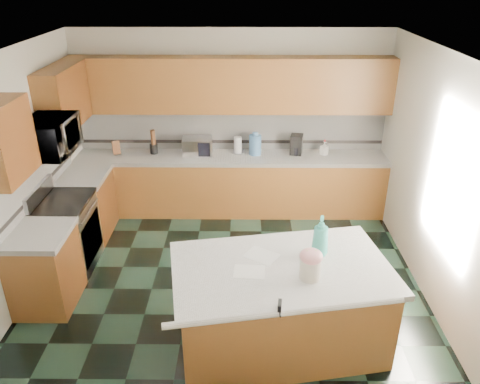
{
  "coord_description": "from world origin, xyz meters",
  "views": [
    {
      "loc": [
        0.19,
        -4.48,
        3.47
      ],
      "look_at": [
        0.15,
        0.35,
        1.12
      ],
      "focal_mm": 35.0,
      "sensor_mm": 36.0,
      "label": 1
    }
  ],
  "objects_px": {
    "soap_bottle_island": "(321,236)",
    "toaster_oven": "(197,146)",
    "knife_block": "(116,148)",
    "island_top": "(282,269)",
    "treat_jar": "(310,269)",
    "island_base": "(280,308)",
    "coffee_maker": "(296,144)"
  },
  "relations": [
    {
      "from": "soap_bottle_island",
      "to": "toaster_oven",
      "type": "xyz_separation_m",
      "value": [
        -1.43,
        2.68,
        -0.08
      ]
    },
    {
      "from": "knife_block",
      "to": "toaster_oven",
      "type": "xyz_separation_m",
      "value": [
        1.21,
        0.0,
        0.03
      ]
    },
    {
      "from": "island_top",
      "to": "treat_jar",
      "type": "distance_m",
      "value": 0.32
    },
    {
      "from": "island_base",
      "to": "coffee_maker",
      "type": "bearing_deg",
      "value": 71.88
    },
    {
      "from": "soap_bottle_island",
      "to": "toaster_oven",
      "type": "bearing_deg",
      "value": 131.84
    },
    {
      "from": "island_top",
      "to": "knife_block",
      "type": "height_order",
      "value": "knife_block"
    },
    {
      "from": "soap_bottle_island",
      "to": "coffee_maker",
      "type": "bearing_deg",
      "value": 102.81
    },
    {
      "from": "island_base",
      "to": "island_top",
      "type": "bearing_deg",
      "value": 80.06
    },
    {
      "from": "toaster_oven",
      "to": "island_base",
      "type": "bearing_deg",
      "value": -72.86
    },
    {
      "from": "soap_bottle_island",
      "to": "coffee_maker",
      "type": "distance_m",
      "value": 2.71
    },
    {
      "from": "treat_jar",
      "to": "soap_bottle_island",
      "type": "xyz_separation_m",
      "value": [
        0.14,
        0.38,
        0.11
      ]
    },
    {
      "from": "island_base",
      "to": "treat_jar",
      "type": "xyz_separation_m",
      "value": [
        0.24,
        -0.17,
        0.59
      ]
    },
    {
      "from": "island_top",
      "to": "knife_block",
      "type": "bearing_deg",
      "value": 118.16
    },
    {
      "from": "treat_jar",
      "to": "knife_block",
      "type": "bearing_deg",
      "value": 127.85
    },
    {
      "from": "toaster_oven",
      "to": "knife_block",
      "type": "bearing_deg",
      "value": 177.11
    },
    {
      "from": "island_top",
      "to": "treat_jar",
      "type": "height_order",
      "value": "treat_jar"
    },
    {
      "from": "island_top",
      "to": "coffee_maker",
      "type": "xyz_separation_m",
      "value": [
        0.42,
        2.92,
        0.18
      ]
    },
    {
      "from": "knife_block",
      "to": "coffee_maker",
      "type": "xyz_separation_m",
      "value": [
        2.69,
        0.03,
        0.05
      ]
    },
    {
      "from": "island_top",
      "to": "knife_block",
      "type": "xyz_separation_m",
      "value": [
        -2.27,
        2.89,
        0.13
      ]
    },
    {
      "from": "treat_jar",
      "to": "coffee_maker",
      "type": "xyz_separation_m",
      "value": [
        0.18,
        3.09,
        0.05
      ]
    },
    {
      "from": "knife_block",
      "to": "soap_bottle_island",
      "type": "bearing_deg",
      "value": -66.86
    },
    {
      "from": "island_top",
      "to": "toaster_oven",
      "type": "bearing_deg",
      "value": 100.09
    },
    {
      "from": "knife_block",
      "to": "toaster_oven",
      "type": "height_order",
      "value": "toaster_oven"
    },
    {
      "from": "toaster_oven",
      "to": "treat_jar",
      "type": "bearing_deg",
      "value": -69.98
    },
    {
      "from": "island_base",
      "to": "coffee_maker",
      "type": "relative_size",
      "value": 6.55
    },
    {
      "from": "toaster_oven",
      "to": "coffee_maker",
      "type": "height_order",
      "value": "coffee_maker"
    },
    {
      "from": "toaster_oven",
      "to": "coffee_maker",
      "type": "xyz_separation_m",
      "value": [
        1.47,
        0.03,
        0.02
      ]
    },
    {
      "from": "island_top",
      "to": "toaster_oven",
      "type": "height_order",
      "value": "toaster_oven"
    },
    {
      "from": "knife_block",
      "to": "island_top",
      "type": "bearing_deg",
      "value": -73.44
    },
    {
      "from": "knife_block",
      "to": "coffee_maker",
      "type": "height_order",
      "value": "coffee_maker"
    },
    {
      "from": "island_base",
      "to": "knife_block",
      "type": "bearing_deg",
      "value": 118.16
    },
    {
      "from": "treat_jar",
      "to": "knife_block",
      "type": "xyz_separation_m",
      "value": [
        -2.51,
        3.06,
        -0.0
      ]
    }
  ]
}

